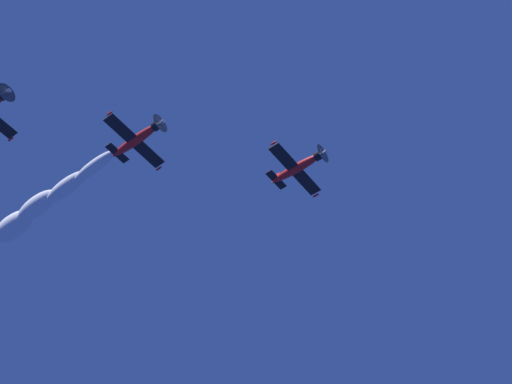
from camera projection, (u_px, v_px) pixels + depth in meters
The scene contains 2 objects.
airplane_lead at pixel (298, 167), 76.09m from camera, with size 6.75×7.28×2.73m.
airplane_left_wingman at pixel (138, 139), 74.65m from camera, with size 6.78×7.27×2.36m.
Camera 1 is at (-2.52, -37.94, 2.11)m, focal length 50.98 mm.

